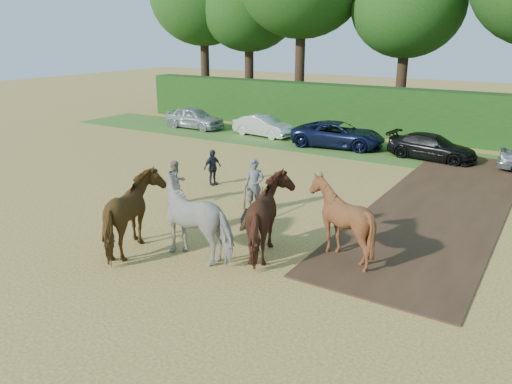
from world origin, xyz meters
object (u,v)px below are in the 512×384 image
at_px(parked_cars, 456,148).
at_px(spectator_near, 176,183).
at_px(plough_team, 237,216).
at_px(spectator_far, 212,167).

bearing_deg(parked_cars, spectator_near, -121.42).
relative_size(spectator_near, parked_cars, 0.05).
distance_m(spectator_near, plough_team, 5.06).
relative_size(spectator_near, plough_team, 0.22).
bearing_deg(plough_team, parked_cars, 77.95).
xyz_separation_m(spectator_near, parked_cars, (7.60, 12.44, -0.14)).
bearing_deg(parked_cars, spectator_far, -129.36).
relative_size(spectator_far, plough_team, 0.20).
distance_m(plough_team, parked_cars, 15.22).
xyz_separation_m(plough_team, parked_cars, (3.18, 14.88, -0.45)).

